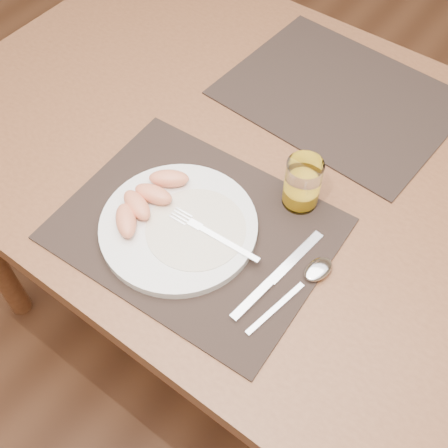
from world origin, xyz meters
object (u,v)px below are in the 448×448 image
placemat_far (339,96)px  juice_glass (302,185)px  knife (271,282)px  table (273,186)px  plate (179,227)px  placemat_near (196,229)px  spoon (312,275)px  fork (207,231)px

placemat_far → juice_glass: 0.30m
placemat_far → knife: (0.13, -0.45, 0.00)m
table → knife: bearing=-58.5°
plate → table: bearing=79.9°
juice_glass → table: bearing=145.1°
table → placemat_near: placemat_near is taller
table → knife: size_ratio=6.35×
table → placemat_far: placemat_far is taller
spoon → fork: bearing=-167.5°
knife → juice_glass: size_ratio=2.28×
fork → table: bearing=91.6°
fork → spoon: (0.18, 0.04, -0.01)m
plate → juice_glass: 0.22m
placemat_far → fork: bearing=-90.4°
table → knife: 0.29m
placemat_near → spoon: bearing=9.9°
placemat_far → fork: 0.44m
table → fork: fork is taller
plate → juice_glass: size_ratio=2.80×
plate → juice_glass: juice_glass is taller
table → placemat_near: size_ratio=3.11×
plate → juice_glass: (0.13, 0.18, 0.03)m
placemat_near → juice_glass: 0.20m
knife → placemat_far: bearing=106.3°
placemat_near → spoon: spoon is taller
table → placemat_far: (0.01, 0.22, 0.09)m
plate → fork: size_ratio=1.54×
table → spoon: bearing=-44.1°
placemat_near → spoon: 0.21m
table → fork: (0.01, -0.22, 0.11)m
table → juice_glass: 0.17m
fork → placemat_near: bearing=171.9°
plate → fork: (0.05, 0.02, 0.01)m
spoon → juice_glass: bearing=129.4°
placemat_near → placemat_far: bearing=86.0°
placemat_near → knife: size_ratio=2.04×
placemat_near → spoon: (0.21, 0.04, 0.01)m
plate → spoon: size_ratio=1.41×
table → knife: knife is taller
table → juice_glass: juice_glass is taller
placemat_far → spoon: (0.18, -0.40, 0.01)m
knife → table: bearing=121.5°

